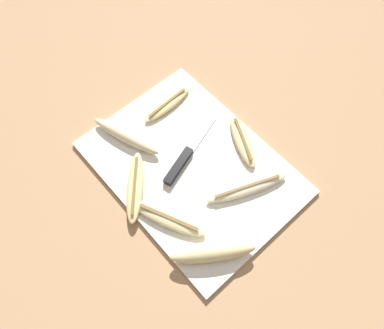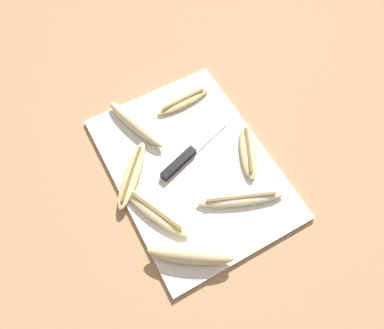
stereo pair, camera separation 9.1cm
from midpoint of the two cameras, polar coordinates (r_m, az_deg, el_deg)
ground_plane at (r=0.93m, az=2.79°, el=-0.89°), size 4.00×4.00×0.00m
cutting_board at (r=0.92m, az=2.80°, el=-0.73°), size 0.50×0.37×0.01m
knife at (r=0.91m, az=1.55°, el=0.63°), size 0.09×0.22×0.02m
banana_soft_right at (r=0.86m, az=-2.46°, el=-7.60°), size 0.18×0.11×0.02m
banana_golden_short at (r=1.00m, az=1.23°, el=9.39°), size 0.04×0.16×0.02m
banana_cream_curved at (r=0.96m, az=-5.94°, el=5.86°), size 0.20×0.09×0.03m
banana_bright_far at (r=0.88m, az=10.34°, el=-5.42°), size 0.11×0.20×0.02m
banana_ripe_center at (r=0.82m, az=2.92°, el=-13.91°), size 0.14×0.18×0.04m
banana_mellow_near at (r=0.94m, az=11.27°, el=1.72°), size 0.16×0.10×0.02m
banana_spotted_left at (r=0.90m, az=-6.32°, el=-1.85°), size 0.16×0.15×0.02m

